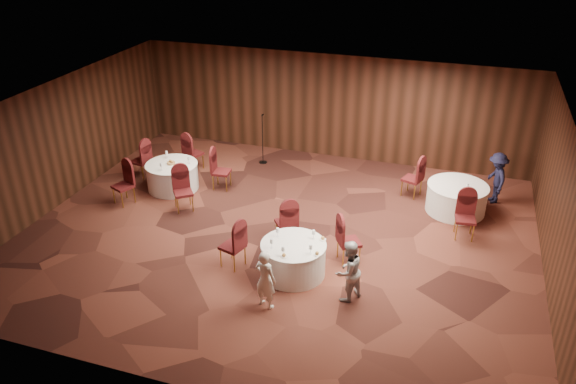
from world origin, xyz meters
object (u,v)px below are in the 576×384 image
(mic_stand, at_px, (263,149))
(man_c, at_px, (496,178))
(table_right, at_px, (456,198))
(table_left, at_px, (173,176))
(woman_b, at_px, (348,271))
(table_main, at_px, (293,259))
(woman_a, at_px, (265,279))

(mic_stand, bearing_deg, man_c, -3.82)
(table_right, distance_m, man_c, 1.29)
(table_left, relative_size, man_c, 1.03)
(woman_b, bearing_deg, table_right, -170.36)
(woman_b, bearing_deg, table_main, -77.53)
(mic_stand, bearing_deg, table_main, -63.30)
(table_right, height_order, man_c, man_c)
(table_right, distance_m, woman_a, 6.13)
(table_main, relative_size, man_c, 1.00)
(mic_stand, xyz_separation_m, woman_a, (2.43, -6.41, 0.19))
(woman_a, bearing_deg, mic_stand, -51.95)
(table_main, relative_size, woman_b, 1.05)
(table_right, relative_size, mic_stand, 0.99)
(mic_stand, height_order, man_c, mic_stand)
(table_main, relative_size, mic_stand, 0.90)
(woman_b, bearing_deg, mic_stand, -112.64)
(woman_a, distance_m, man_c, 7.34)
(mic_stand, distance_m, woman_b, 6.89)
(woman_b, bearing_deg, table_left, -87.17)
(table_main, height_order, mic_stand, mic_stand)
(mic_stand, bearing_deg, table_right, -12.58)
(table_main, height_order, table_left, same)
(table_left, xyz_separation_m, man_c, (8.50, 1.94, 0.32))
(table_left, height_order, mic_stand, mic_stand)
(table_left, xyz_separation_m, woman_a, (4.22, -4.02, 0.27))
(table_right, xyz_separation_m, woman_a, (-3.36, -5.12, 0.27))
(table_main, height_order, woman_b, woman_b)
(woman_b, distance_m, man_c, 5.93)
(table_left, relative_size, woman_a, 1.12)
(woman_a, distance_m, woman_b, 1.65)
(table_right, relative_size, man_c, 1.10)
(table_main, bearing_deg, mic_stand, 116.70)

